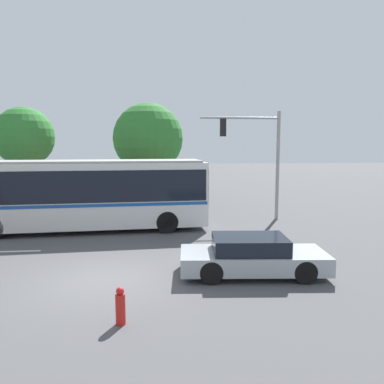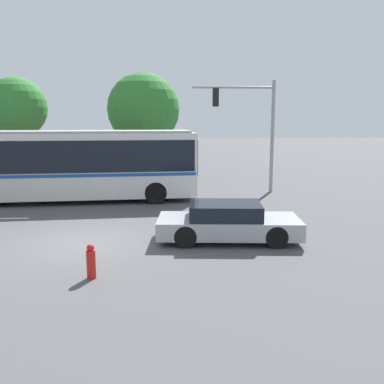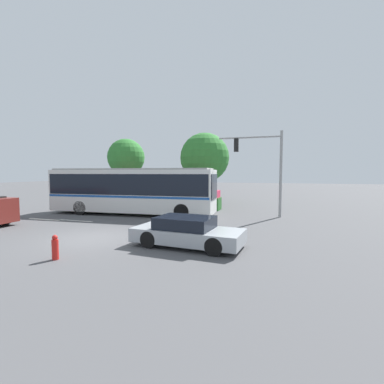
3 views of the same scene
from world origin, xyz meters
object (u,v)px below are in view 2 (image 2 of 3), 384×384
(sedan_foreground, at_px, (228,222))
(traffic_light_pole, at_px, (254,120))
(fire_hydrant, at_px, (91,262))
(street_tree_centre, at_px, (143,109))
(street_tree_left, at_px, (16,108))
(city_bus, at_px, (67,162))

(sedan_foreground, xyz_separation_m, traffic_light_pole, (2.59, 8.71, 3.17))
(sedan_foreground, bearing_deg, fire_hydrant, -136.73)
(sedan_foreground, bearing_deg, street_tree_centre, 107.33)
(street_tree_centre, bearing_deg, street_tree_left, -165.73)
(traffic_light_pole, xyz_separation_m, street_tree_centre, (-5.93, 6.24, 0.65))
(city_bus, bearing_deg, street_tree_left, 120.43)
(street_tree_centre, xyz_separation_m, fire_hydrant, (-0.42, -17.94, -4.00))
(street_tree_left, xyz_separation_m, street_tree_centre, (7.40, 1.88, -0.03))
(street_tree_left, bearing_deg, fire_hydrant, -66.52)
(city_bus, xyz_separation_m, sedan_foreground, (6.47, -6.80, -1.28))
(city_bus, height_order, street_tree_centre, street_tree_centre)
(city_bus, relative_size, sedan_foreground, 2.62)
(street_tree_left, bearing_deg, traffic_light_pole, -18.13)
(street_tree_left, relative_size, fire_hydrant, 7.26)
(traffic_light_pole, distance_m, fire_hydrant, 13.72)
(city_bus, bearing_deg, traffic_light_pole, 8.07)
(street_tree_centre, height_order, fire_hydrant, street_tree_centre)
(traffic_light_pole, relative_size, street_tree_centre, 0.85)
(sedan_foreground, bearing_deg, city_bus, 138.32)
(traffic_light_pole, relative_size, street_tree_left, 0.92)
(street_tree_left, bearing_deg, street_tree_centre, 14.27)
(traffic_light_pole, bearing_deg, city_bus, 11.87)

